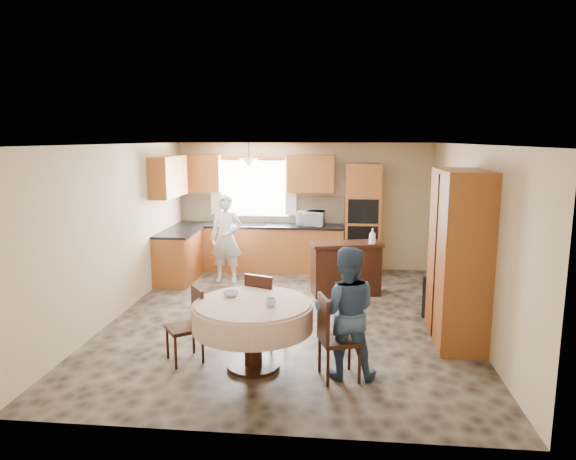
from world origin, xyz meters
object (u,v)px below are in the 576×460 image
Objects in this scene: person_dining at (346,312)px; chair_right at (333,333)px; sideboard at (346,270)px; person_sink at (226,238)px; chair_back at (263,305)px; dining_table at (253,317)px; cupboard at (459,258)px; oven_tower at (362,219)px; chair_left at (190,321)px.

chair_right is at bearing 34.93° from person_dining.
person_sink is (-2.15, 0.59, 0.38)m from sideboard.
chair_right is 0.59× the size of person_sink.
chair_back is (-1.06, -2.25, 0.10)m from sideboard.
person_sink is (-1.10, 2.83, 0.28)m from chair_back.
dining_table is 1.05m from person_dining.
chair_back is at bearing -171.69° from cupboard.
oven_tower reaches higher than sideboard.
dining_table is 0.68m from chair_back.
chair_right is at bearing -11.66° from dining_table.
sideboard is at bearing 69.87° from dining_table.
person_dining is (-1.42, -1.12, -0.38)m from cupboard.
chair_right is at bearing 44.36° from chair_left.
chair_right reaches higher than chair_back.
cupboard is 1.62× the size of dining_table.
person_dining is at bearing -94.51° from oven_tower.
person_sink is (-2.47, -0.85, -0.26)m from oven_tower.
sideboard is 0.85× the size of dining_table.
dining_table is at bearing 61.29° from chair_right.
sideboard is 2.48m from chair_back.
dining_table is (-2.46, -1.03, -0.50)m from cupboard.
person_dining is (0.14, 0.10, 0.21)m from chair_right.
chair_back is 1.29m from person_dining.
chair_right is at bearing -142.07° from cupboard.
sideboard is 3.11m from dining_table.
oven_tower is at bearing 107.85° from cupboard.
chair_back is (0.01, 0.67, -0.09)m from dining_table.
person_dining is at bearing -141.81° from cupboard.
person_dining reaches higher than chair_right.
cupboard is at bearing -67.68° from sideboard.
cupboard is (1.39, -1.89, 0.69)m from sideboard.
oven_tower is at bearing -23.16° from chair_right.
chair_left is 0.60× the size of person_dining.
chair_left is (-0.77, 0.13, -0.13)m from dining_table.
cupboard is 4.33m from person_sink.
oven_tower is 2.27× the size of chair_right.
person_sink is (-0.32, 3.38, 0.32)m from chair_left.
chair_left is at bearing 62.26° from chair_right.
dining_table is (-1.07, -2.92, 0.19)m from sideboard.
chair_left is 0.54× the size of person_sink.
chair_right is 0.27m from person_dining.
person_dining is (-0.03, -3.01, 0.31)m from sideboard.
oven_tower is 4.47m from person_dining.
oven_tower reaches higher than person_sink.
person_sink is (-1.98, 3.69, 0.28)m from chair_right.
cupboard is 2.36× the size of chair_right.
chair_left is (-3.22, -0.90, -0.62)m from cupboard.
chair_back reaches higher than dining_table.
sideboard is at bearing -90.83° from person_dining.
chair_left is at bearing -7.12° from person_dining.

